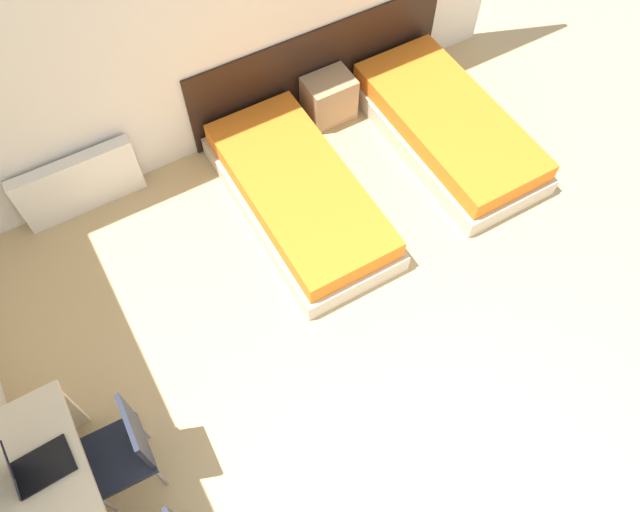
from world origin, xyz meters
TOP-DOWN VIEW (x-y plane):
  - wall_back at (0.00, 4.22)m, footprint 6.02×0.05m
  - headboard_panel at (1.06, 4.18)m, footprint 2.65×0.03m
  - bed_near_window at (0.26, 3.13)m, footprint 0.96×2.04m
  - bed_near_door at (1.85, 3.13)m, footprint 0.96×2.04m
  - nightstand at (1.06, 3.98)m, footprint 0.46×0.35m
  - radiator at (-1.36, 4.10)m, footprint 1.05×0.12m
  - chair_near_laptop at (-1.81, 1.70)m, footprint 0.45×0.45m
  - laptop at (-2.26, 1.74)m, footprint 0.36×0.26m

SIDE VIEW (x-z plane):
  - bed_near_window at x=0.26m, z-range -0.01..0.38m
  - bed_near_door at x=1.85m, z-range -0.01..0.38m
  - nightstand at x=1.06m, z-range 0.00..0.46m
  - radiator at x=-1.36m, z-range 0.00..0.60m
  - headboard_panel at x=1.06m, z-range 0.00..0.89m
  - chair_near_laptop at x=-1.81m, z-range 0.06..0.96m
  - laptop at x=-2.26m, z-range 0.65..1.00m
  - wall_back at x=0.00m, z-range 0.00..2.70m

